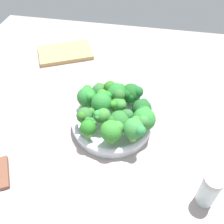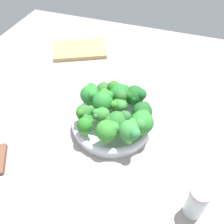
{
  "view_description": "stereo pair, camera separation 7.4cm",
  "coord_description": "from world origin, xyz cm",
  "px_view_note": "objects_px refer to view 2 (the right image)",
  "views": [
    {
      "loc": [
        11.91,
        -52.48,
        58.93
      ],
      "look_at": [
        2.05,
        -1.45,
        6.58
      ],
      "focal_mm": 41.0,
      "sensor_mm": 36.0,
      "label": 1
    },
    {
      "loc": [
        19.03,
        -50.57,
        58.93
      ],
      "look_at": [
        2.05,
        -1.45,
        6.58
      ],
      "focal_mm": 41.0,
      "sensor_mm": 36.0,
      "label": 2
    }
  ],
  "objects_px": {
    "broccoli_floret_11": "(119,93)",
    "broccoli_floret_4": "(135,96)",
    "broccoli_floret_3": "(108,130)",
    "bowl": "(112,123)",
    "broccoli_floret_1": "(101,115)",
    "broccoli_floret_0": "(104,90)",
    "broccoli_floret_8": "(130,131)",
    "broccoli_floret_2": "(119,106)",
    "broccoli_floret_10": "(90,94)",
    "broccoli_floret_7": "(142,112)",
    "pepper_shaker": "(196,202)",
    "broccoli_floret_5": "(142,123)",
    "cutting_board": "(80,50)",
    "broccoli_floret_9": "(103,101)",
    "broccoli_floret_12": "(84,113)",
    "broccoli_floret_6": "(118,122)",
    "broccoli_floret_13": "(86,124)"
  },
  "relations": [
    {
      "from": "broccoli_floret_5",
      "to": "broccoli_floret_12",
      "type": "bearing_deg",
      "value": -176.2
    },
    {
      "from": "broccoli_floret_4",
      "to": "broccoli_floret_5",
      "type": "bearing_deg",
      "value": -65.79
    },
    {
      "from": "broccoli_floret_9",
      "to": "broccoli_floret_12",
      "type": "height_order",
      "value": "broccoli_floret_9"
    },
    {
      "from": "broccoli_floret_6",
      "to": "cutting_board",
      "type": "xyz_separation_m",
      "value": [
        -0.3,
        0.4,
        -0.07
      ]
    },
    {
      "from": "bowl",
      "to": "broccoli_floret_13",
      "type": "bearing_deg",
      "value": -124.55
    },
    {
      "from": "broccoli_floret_11",
      "to": "broccoli_floret_10",
      "type": "bearing_deg",
      "value": -163.66
    },
    {
      "from": "broccoli_floret_0",
      "to": "broccoli_floret_1",
      "type": "bearing_deg",
      "value": -74.84
    },
    {
      "from": "broccoli_floret_6",
      "to": "broccoli_floret_12",
      "type": "height_order",
      "value": "broccoli_floret_6"
    },
    {
      "from": "broccoli_floret_4",
      "to": "broccoli_floret_1",
      "type": "bearing_deg",
      "value": -123.29
    },
    {
      "from": "broccoli_floret_7",
      "to": "pepper_shaker",
      "type": "distance_m",
      "value": 0.28
    },
    {
      "from": "broccoli_floret_7",
      "to": "broccoli_floret_10",
      "type": "relative_size",
      "value": 1.09
    },
    {
      "from": "broccoli_floret_3",
      "to": "broccoli_floret_8",
      "type": "relative_size",
      "value": 0.97
    },
    {
      "from": "bowl",
      "to": "broccoli_floret_10",
      "type": "height_order",
      "value": "broccoli_floret_10"
    },
    {
      "from": "broccoli_floret_4",
      "to": "broccoli_floret_11",
      "type": "height_order",
      "value": "broccoli_floret_11"
    },
    {
      "from": "broccoli_floret_12",
      "to": "cutting_board",
      "type": "height_order",
      "value": "broccoli_floret_12"
    },
    {
      "from": "cutting_board",
      "to": "broccoli_floret_2",
      "type": "bearing_deg",
      "value": -49.96
    },
    {
      "from": "broccoli_floret_1",
      "to": "broccoli_floret_5",
      "type": "height_order",
      "value": "broccoli_floret_5"
    },
    {
      "from": "broccoli_floret_10",
      "to": "broccoli_floret_0",
      "type": "bearing_deg",
      "value": 50.7
    },
    {
      "from": "broccoli_floret_12",
      "to": "broccoli_floret_9",
      "type": "bearing_deg",
      "value": 55.66
    },
    {
      "from": "broccoli_floret_4",
      "to": "broccoli_floret_9",
      "type": "bearing_deg",
      "value": -141.03
    },
    {
      "from": "broccoli_floret_0",
      "to": "broccoli_floret_13",
      "type": "distance_m",
      "value": 0.16
    },
    {
      "from": "broccoli_floret_8",
      "to": "cutting_board",
      "type": "xyz_separation_m",
      "value": [
        -0.34,
        0.43,
        -0.07
      ]
    },
    {
      "from": "broccoli_floret_12",
      "to": "pepper_shaker",
      "type": "relative_size",
      "value": 0.64
    },
    {
      "from": "broccoli_floret_3",
      "to": "broccoli_floret_11",
      "type": "bearing_deg",
      "value": 97.33
    },
    {
      "from": "broccoli_floret_2",
      "to": "broccoli_floret_11",
      "type": "bearing_deg",
      "value": 109.81
    },
    {
      "from": "broccoli_floret_2",
      "to": "broccoli_floret_7",
      "type": "xyz_separation_m",
      "value": [
        0.07,
        -0.0,
        0.0
      ]
    },
    {
      "from": "broccoli_floret_5",
      "to": "broccoli_floret_12",
      "type": "xyz_separation_m",
      "value": [
        -0.16,
        -0.01,
        -0.01
      ]
    },
    {
      "from": "broccoli_floret_1",
      "to": "broccoli_floret_6",
      "type": "xyz_separation_m",
      "value": [
        0.06,
        -0.02,
        0.01
      ]
    },
    {
      "from": "broccoli_floret_0",
      "to": "broccoli_floret_11",
      "type": "xyz_separation_m",
      "value": [
        0.05,
        -0.01,
        0.01
      ]
    },
    {
      "from": "broccoli_floret_7",
      "to": "broccoli_floret_9",
      "type": "bearing_deg",
      "value": -177.93
    },
    {
      "from": "broccoli_floret_2",
      "to": "broccoli_floret_9",
      "type": "height_order",
      "value": "broccoli_floret_9"
    },
    {
      "from": "broccoli_floret_1",
      "to": "broccoli_floret_5",
      "type": "xyz_separation_m",
      "value": [
        0.12,
        -0.0,
        0.01
      ]
    },
    {
      "from": "broccoli_floret_4",
      "to": "broccoli_floret_5",
      "type": "xyz_separation_m",
      "value": [
        0.05,
        -0.11,
        0.01
      ]
    },
    {
      "from": "broccoli_floret_3",
      "to": "broccoli_floret_12",
      "type": "bearing_deg",
      "value": 154.49
    },
    {
      "from": "broccoli_floret_1",
      "to": "broccoli_floret_3",
      "type": "height_order",
      "value": "broccoli_floret_3"
    },
    {
      "from": "bowl",
      "to": "broccoli_floret_12",
      "type": "height_order",
      "value": "broccoli_floret_12"
    },
    {
      "from": "broccoli_floret_5",
      "to": "broccoli_floret_8",
      "type": "xyz_separation_m",
      "value": [
        -0.02,
        -0.04,
        0.0
      ]
    },
    {
      "from": "broccoli_floret_11",
      "to": "broccoli_floret_4",
      "type": "bearing_deg",
      "value": 15.52
    },
    {
      "from": "broccoli_floret_0",
      "to": "broccoli_floret_8",
      "type": "relative_size",
      "value": 0.78
    },
    {
      "from": "broccoli_floret_0",
      "to": "cutting_board",
      "type": "distance_m",
      "value": 0.36
    },
    {
      "from": "broccoli_floret_6",
      "to": "broccoli_floret_10",
      "type": "bearing_deg",
      "value": 143.31
    },
    {
      "from": "broccoli_floret_7",
      "to": "cutting_board",
      "type": "distance_m",
      "value": 0.49
    },
    {
      "from": "broccoli_floret_0",
      "to": "broccoli_floret_7",
      "type": "distance_m",
      "value": 0.15
    },
    {
      "from": "bowl",
      "to": "broccoli_floret_1",
      "type": "bearing_deg",
      "value": -133.92
    },
    {
      "from": "broccoli_floret_0",
      "to": "broccoli_floret_9",
      "type": "height_order",
      "value": "broccoli_floret_9"
    },
    {
      "from": "broccoli_floret_2",
      "to": "broccoli_floret_10",
      "type": "bearing_deg",
      "value": 169.15
    },
    {
      "from": "broccoli_floret_10",
      "to": "broccoli_floret_9",
      "type": "bearing_deg",
      "value": -26.89
    },
    {
      "from": "broccoli_floret_8",
      "to": "broccoli_floret_13",
      "type": "xyz_separation_m",
      "value": [
        -0.12,
        -0.01,
        -0.01
      ]
    },
    {
      "from": "bowl",
      "to": "broccoli_floret_12",
      "type": "xyz_separation_m",
      "value": [
        -0.07,
        -0.04,
        0.05
      ]
    },
    {
      "from": "pepper_shaker",
      "to": "cutting_board",
      "type": "bearing_deg",
      "value": 133.99
    }
  ]
}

